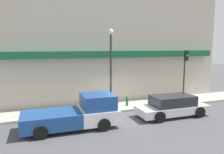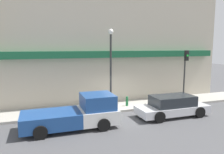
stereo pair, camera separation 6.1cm
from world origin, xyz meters
name	(u,v)px [view 2 (the right image)]	position (x,y,z in m)	size (l,w,h in m)	color
ground_plane	(123,112)	(0.00, 0.00, 0.00)	(80.00, 80.00, 0.00)	#4C4C4F
sidewalk	(117,106)	(0.00, 1.27, 0.08)	(36.00, 2.54, 0.16)	#ADA89E
building	(106,46)	(-0.01, 4.02, 4.57)	(19.80, 3.80, 9.48)	#BCB29E
pickup_truck	(77,114)	(-3.53, -1.80, 0.80)	(5.22, 2.25, 1.83)	white
parked_car	(172,106)	(2.70, -1.80, 0.67)	(4.75, 1.97, 1.36)	silver
fire_hydrant	(127,101)	(0.66, 0.93, 0.52)	(0.19, 0.19, 0.73)	#196633
street_lamp	(111,60)	(-0.75, 0.50, 3.62)	(0.36, 0.36, 5.53)	#2D2D2D
traffic_light	(185,67)	(5.55, 0.73, 2.94)	(0.28, 0.42, 4.07)	#2D2D2D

